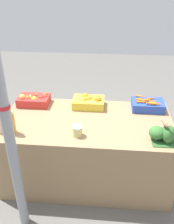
# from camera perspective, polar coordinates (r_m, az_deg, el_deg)

# --- Properties ---
(ground_plane) EXTENTS (10.00, 10.00, 0.00)m
(ground_plane) POSITION_cam_1_polar(r_m,az_deg,el_deg) (3.11, 0.00, -13.99)
(ground_plane) COLOR #605E59
(market_table) EXTENTS (1.80, 0.94, 0.77)m
(market_table) POSITION_cam_1_polar(r_m,az_deg,el_deg) (2.86, 0.00, -8.44)
(market_table) COLOR #937551
(market_table) RESTS_ON ground_plane
(support_pole) EXTENTS (0.10, 0.10, 2.34)m
(support_pole) POSITION_cam_1_polar(r_m,az_deg,el_deg) (1.97, -17.99, -1.77)
(support_pole) COLOR gray
(support_pole) RESTS_ON ground_plane
(apple_crate) EXTENTS (0.36, 0.25, 0.13)m
(apple_crate) POSITION_cam_1_polar(r_m,az_deg,el_deg) (3.00, -12.06, 2.81)
(apple_crate) COLOR red
(apple_crate) RESTS_ON market_table
(orange_crate) EXTENTS (0.36, 0.25, 0.14)m
(orange_crate) POSITION_cam_1_polar(r_m,az_deg,el_deg) (2.89, 0.49, 2.38)
(orange_crate) COLOR gold
(orange_crate) RESTS_ON market_table
(carrot_crate) EXTENTS (0.36, 0.25, 0.14)m
(carrot_crate) POSITION_cam_1_polar(r_m,az_deg,el_deg) (2.91, 13.74, 1.63)
(carrot_crate) COLOR #2847B7
(carrot_crate) RESTS_ON market_table
(broccoli_pile) EXTENTS (0.25, 0.19, 0.16)m
(broccoli_pile) POSITION_cam_1_polar(r_m,az_deg,el_deg) (2.40, 16.99, -4.77)
(broccoli_pile) COLOR #2D602D
(broccoli_pile) RESTS_ON market_table
(juice_bottle_amber) EXTENTS (0.08, 0.08, 0.30)m
(juice_bottle_amber) POSITION_cam_1_polar(r_m,az_deg,el_deg) (2.49, -17.00, -2.12)
(juice_bottle_amber) COLOR gold
(juice_bottle_amber) RESTS_ON market_table
(pickle_jar) EXTENTS (0.10, 0.10, 0.10)m
(pickle_jar) POSITION_cam_1_polar(r_m,az_deg,el_deg) (2.38, -2.20, -4.33)
(pickle_jar) COLOR #D1CC75
(pickle_jar) RESTS_ON market_table
(sparrow_bird) EXTENTS (0.07, 0.13, 0.05)m
(sparrow_bird) POSITION_cam_1_polar(r_m,az_deg,el_deg) (2.32, 17.66, -2.84)
(sparrow_bird) COLOR #4C3D2D
(sparrow_bird) RESTS_ON broccoli_pile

